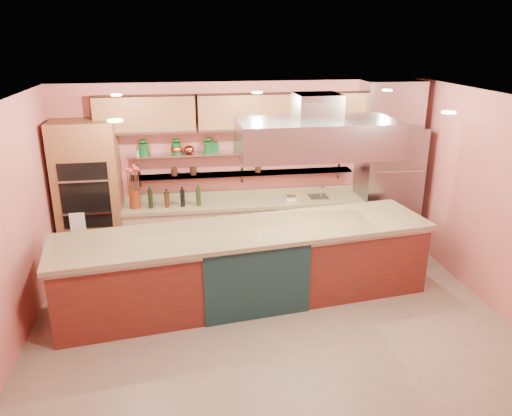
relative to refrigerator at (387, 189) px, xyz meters
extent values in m
cube|color=gray|center=(-2.35, -2.14, -1.06)|extent=(6.00, 5.00, 0.02)
cube|color=black|center=(-2.35, -2.14, 1.75)|extent=(6.00, 5.00, 0.02)
cube|color=#CD6861|center=(-2.35, 0.36, 0.35)|extent=(6.00, 0.04, 2.80)
cube|color=#CD6861|center=(-2.35, -4.64, 0.35)|extent=(6.00, 0.04, 2.80)
cube|color=#CD6861|center=(-5.35, -2.14, 0.35)|extent=(0.04, 5.00, 2.80)
cube|color=#CD6861|center=(0.65, -2.14, 0.35)|extent=(0.04, 5.00, 2.80)
cube|color=brown|center=(-4.80, 0.04, 0.10)|extent=(0.95, 0.64, 2.30)
cube|color=slate|center=(0.00, 0.00, 0.00)|extent=(0.95, 0.72, 2.10)
cube|color=tan|center=(-2.40, 0.06, -0.58)|extent=(3.84, 0.64, 0.93)
cube|color=#A4A5AB|center=(-2.40, 0.23, 0.30)|extent=(3.60, 0.26, 0.03)
cube|color=#A4A5AB|center=(-2.40, 0.23, 0.65)|extent=(3.60, 0.26, 0.03)
cube|color=brown|center=(-2.35, 0.18, 1.30)|extent=(4.60, 0.36, 0.55)
cube|color=#A4A5AB|center=(-1.67, -1.43, 1.20)|extent=(2.00, 1.00, 0.45)
cube|color=#FFE5A5|center=(-2.35, -1.94, 1.72)|extent=(4.00, 2.80, 0.02)
cube|color=maroon|center=(-2.57, -1.43, -0.53)|extent=(5.07, 1.72, 1.04)
cylinder|color=maroon|center=(-4.13, 0.01, 0.02)|extent=(0.20, 0.20, 0.28)
cube|color=black|center=(-3.51, 0.01, 0.02)|extent=(0.87, 0.29, 0.28)
cube|color=silver|center=(-1.64, 0.01, -0.07)|extent=(0.17, 0.14, 0.09)
cylinder|color=white|center=(-1.10, 0.11, -0.02)|extent=(0.03, 0.03, 0.20)
ellipsoid|color=#D75931|center=(-3.25, 0.23, 0.73)|extent=(0.20, 0.20, 0.13)
cylinder|color=#0E441A|center=(-2.86, 0.23, 0.75)|extent=(0.17, 0.17, 0.17)
camera|label=1|loc=(-3.39, -7.54, 2.46)|focal=35.00mm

